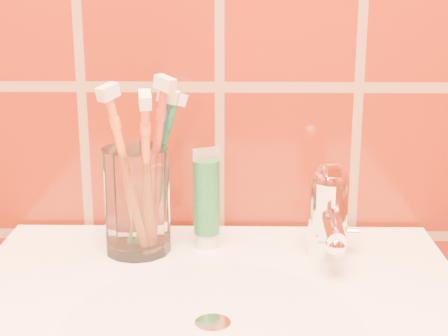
{
  "coord_description": "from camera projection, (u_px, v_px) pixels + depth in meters",
  "views": [
    {
      "loc": [
        0.02,
        0.3,
        1.19
      ],
      "look_at": [
        0.01,
        1.08,
        0.96
      ],
      "focal_mm": 55.0,
      "sensor_mm": 36.0,
      "label": 1
    }
  ],
  "objects": [
    {
      "name": "toothbrush_4",
      "position": [
        154.0,
        167.0,
        0.83
      ],
      "size": [
        0.11,
        0.1,
        0.23
      ],
      "primitive_type": null,
      "rotation": [
        0.2,
        0.0,
        0.9
      ],
      "color": "#BC4128",
      "rests_on": "glass_tumbler"
    },
    {
      "name": "toothbrush_1",
      "position": [
        154.0,
        172.0,
        0.84
      ],
      "size": [
        0.09,
        0.08,
        0.21
      ],
      "primitive_type": null,
      "rotation": [
        0.21,
        0.0,
        1.37
      ],
      "color": "#0C4E67",
      "rests_on": "glass_tumbler"
    },
    {
      "name": "toothbrush_3",
      "position": [
        155.0,
        171.0,
        0.86
      ],
      "size": [
        0.14,
        0.13,
        0.21
      ],
      "primitive_type": null,
      "rotation": [
        0.33,
        0.0,
        2.12
      ],
      "color": "#207A3D",
      "rests_on": "glass_tumbler"
    },
    {
      "name": "toothpaste_tube",
      "position": [
        207.0,
        201.0,
        0.86
      ],
      "size": [
        0.04,
        0.03,
        0.13
      ],
      "rotation": [
        0.0,
        0.0,
        0.43
      ],
      "color": "white",
      "rests_on": "pedestal_sink"
    },
    {
      "name": "faucet",
      "position": [
        329.0,
        207.0,
        0.83
      ],
      "size": [
        0.05,
        0.11,
        0.12
      ],
      "color": "white",
      "rests_on": "pedestal_sink"
    },
    {
      "name": "toothbrush_0",
      "position": [
        127.0,
        175.0,
        0.81
      ],
      "size": [
        0.11,
        0.12,
        0.23
      ],
      "primitive_type": null,
      "rotation": [
        0.23,
        0.0,
        -0.66
      ],
      "color": "orange",
      "rests_on": "glass_tumbler"
    },
    {
      "name": "glass_tumbler",
      "position": [
        137.0,
        201.0,
        0.85
      ],
      "size": [
        0.11,
        0.11,
        0.13
      ],
      "primitive_type": "cylinder",
      "rotation": [
        0.0,
        0.0,
        -0.35
      ],
      "color": "white",
      "rests_on": "pedestal_sink"
    },
    {
      "name": "toothbrush_2",
      "position": [
        146.0,
        177.0,
        0.81
      ],
      "size": [
        0.06,
        0.14,
        0.23
      ],
      "primitive_type": null,
      "rotation": [
        0.28,
        0.0,
        0.19
      ],
      "color": "orange",
      "rests_on": "glass_tumbler"
    }
  ]
}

